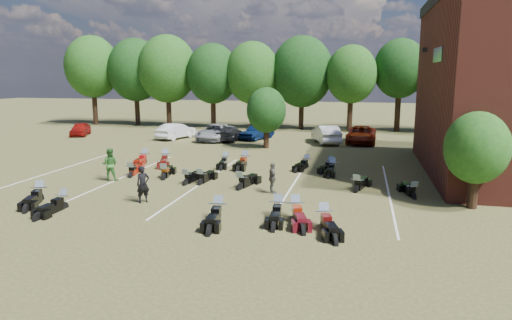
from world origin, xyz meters
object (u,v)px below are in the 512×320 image
(car_0, at_px, (80,129))
(motorcycle_3, at_px, (218,219))
(car_4, at_px, (257,131))
(person_black, at_px, (143,184))
(motorcycle_14, at_px, (166,164))
(motorcycle_0, at_px, (40,201))
(motorcycle_7, at_px, (131,177))
(person_grey, at_px, (273,178))
(person_green, at_px, (110,164))

(car_0, relative_size, motorcycle_3, 1.51)
(car_4, bearing_deg, person_black, -71.52)
(motorcycle_14, bearing_deg, person_black, -91.28)
(car_4, distance_m, motorcycle_3, 23.92)
(car_4, bearing_deg, motorcycle_0, -83.56)
(car_4, bearing_deg, motorcycle_7, -82.39)
(person_grey, bearing_deg, car_4, -12.01)
(person_black, relative_size, motorcycle_3, 0.71)
(motorcycle_3, bearing_deg, motorcycle_14, 116.59)
(car_0, distance_m, motorcycle_7, 20.92)
(person_black, xyz_separation_m, motorcycle_3, (4.19, -1.65, -0.87))
(person_green, distance_m, motorcycle_14, 5.41)
(person_green, height_order, motorcycle_3, person_green)
(person_green, bearing_deg, motorcycle_14, -114.24)
(motorcycle_3, bearing_deg, motorcycle_7, 131.78)
(motorcycle_7, bearing_deg, car_0, -61.99)
(motorcycle_14, bearing_deg, motorcycle_3, -75.47)
(person_green, relative_size, motorcycle_14, 0.73)
(motorcycle_3, bearing_deg, person_grey, 66.26)
(person_black, height_order, motorcycle_0, person_black)
(motorcycle_0, relative_size, motorcycle_7, 1.08)
(car_0, bearing_deg, motorcycle_3, -67.79)
(motorcycle_0, relative_size, motorcycle_3, 0.99)
(car_4, relative_size, motorcycle_0, 1.73)
(motorcycle_0, bearing_deg, motorcycle_14, 58.51)
(car_4, height_order, person_grey, person_grey)
(person_grey, bearing_deg, motorcycle_14, 27.81)
(car_4, xyz_separation_m, motorcycle_7, (-3.64, -17.16, -0.72))
(car_0, relative_size, motorcycle_0, 1.53)
(person_green, relative_size, person_grey, 1.16)
(motorcycle_0, bearing_deg, car_0, 99.58)
(person_grey, bearing_deg, person_green, 58.53)
(car_0, bearing_deg, person_grey, -59.24)
(person_black, bearing_deg, person_green, 89.39)
(person_black, relative_size, motorcycle_7, 0.77)
(car_4, height_order, person_black, person_black)
(motorcycle_0, distance_m, motorcycle_3, 9.14)
(car_4, height_order, person_green, person_green)
(person_black, bearing_deg, car_0, 82.79)
(person_green, bearing_deg, car_0, -65.16)
(motorcycle_3, distance_m, motorcycle_14, 12.77)
(person_green, xyz_separation_m, motorcycle_3, (8.11, -5.38, -0.92))
(person_green, relative_size, motorcycle_3, 0.75)
(person_grey, distance_m, motorcycle_0, 11.24)
(person_green, relative_size, motorcycle_0, 0.75)
(person_green, distance_m, motorcycle_3, 9.78)
(car_0, xyz_separation_m, person_grey, (22.64, -17.44, 0.16))
(car_4, distance_m, person_green, 18.73)
(car_0, height_order, motorcycle_3, car_0)
(car_4, xyz_separation_m, motorcycle_3, (3.77, -23.61, -0.72))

